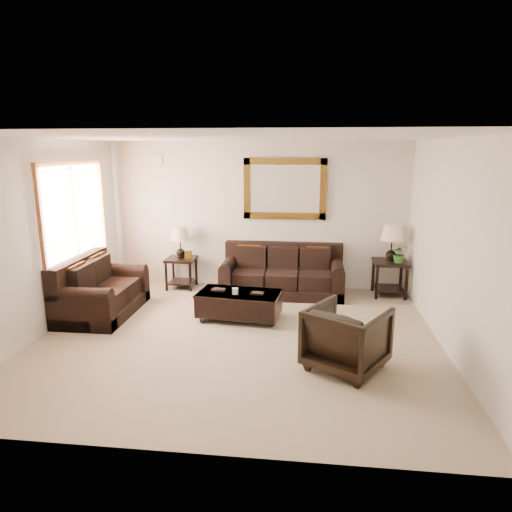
# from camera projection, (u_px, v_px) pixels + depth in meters

# --- Properties ---
(room) EXTENTS (5.51, 5.01, 2.71)m
(room) POSITION_uv_depth(u_px,v_px,m) (236.00, 242.00, 6.03)
(room) COLOR gray
(room) RESTS_ON ground
(window) EXTENTS (0.07, 1.96, 1.66)m
(window) POSITION_uv_depth(u_px,v_px,m) (75.00, 215.00, 7.16)
(window) COLOR white
(window) RESTS_ON room
(mirror) EXTENTS (1.50, 0.06, 1.10)m
(mirror) POSITION_uv_depth(u_px,v_px,m) (285.00, 189.00, 8.25)
(mirror) COLOR #452A0D
(mirror) RESTS_ON room
(air_vent) EXTENTS (0.25, 0.02, 0.18)m
(air_vent) POSITION_uv_depth(u_px,v_px,m) (155.00, 160.00, 8.42)
(air_vent) COLOR #999999
(air_vent) RESTS_ON room
(sofa) EXTENTS (2.15, 0.93, 0.88)m
(sofa) POSITION_uv_depth(u_px,v_px,m) (282.00, 276.00, 8.22)
(sofa) COLOR black
(sofa) RESTS_ON room
(loveseat) EXTENTS (0.96, 1.61, 0.91)m
(loveseat) POSITION_uv_depth(u_px,v_px,m) (99.00, 293.00, 7.19)
(loveseat) COLOR black
(loveseat) RESTS_ON room
(end_table_left) EXTENTS (0.53, 0.53, 1.16)m
(end_table_left) POSITION_uv_depth(u_px,v_px,m) (181.00, 248.00, 8.45)
(end_table_left) COLOR black
(end_table_left) RESTS_ON room
(end_table_right) EXTENTS (0.58, 0.58, 1.28)m
(end_table_right) POSITION_uv_depth(u_px,v_px,m) (391.00, 250.00, 7.98)
(end_table_right) COLOR black
(end_table_right) RESTS_ON room
(coffee_table) EXTENTS (1.32, 0.81, 0.53)m
(coffee_table) POSITION_uv_depth(u_px,v_px,m) (239.00, 302.00, 6.98)
(coffee_table) COLOR black
(coffee_table) RESTS_ON room
(armchair) EXTENTS (1.11, 1.09, 0.85)m
(armchair) POSITION_uv_depth(u_px,v_px,m) (347.00, 335.00, 5.36)
(armchair) COLOR black
(armchair) RESTS_ON floor
(potted_plant) EXTENTS (0.36, 0.39, 0.25)m
(potted_plant) POSITION_uv_depth(u_px,v_px,m) (400.00, 255.00, 7.88)
(potted_plant) COLOR #255B1F
(potted_plant) RESTS_ON end_table_right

